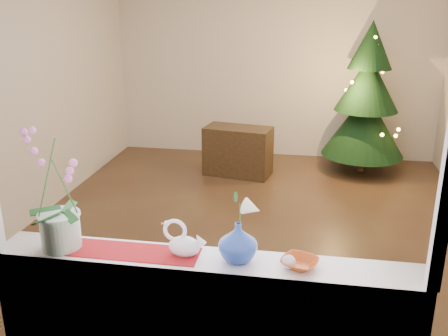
# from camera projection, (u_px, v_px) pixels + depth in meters

# --- Properties ---
(ground) EXTENTS (5.00, 5.00, 0.00)m
(ground) POSITION_uv_depth(u_px,v_px,m) (253.00, 225.00, 5.04)
(ground) COLOR #3A2217
(ground) RESTS_ON ground
(wall_back) EXTENTS (4.50, 0.10, 2.70)m
(wall_back) POSITION_uv_depth(u_px,v_px,m) (276.00, 61.00, 6.94)
(wall_back) COLOR beige
(wall_back) RESTS_ON ground
(wall_front) EXTENTS (4.50, 0.10, 2.70)m
(wall_front) POSITION_uv_depth(u_px,v_px,m) (197.00, 188.00, 2.28)
(wall_front) COLOR beige
(wall_front) RESTS_ON ground
(wall_left) EXTENTS (0.10, 5.00, 2.70)m
(wall_left) POSITION_uv_depth(u_px,v_px,m) (32.00, 86.00, 4.97)
(wall_left) COLOR beige
(wall_left) RESTS_ON ground
(windowsill) EXTENTS (2.20, 0.26, 0.04)m
(windowsill) POSITION_uv_depth(u_px,v_px,m) (204.00, 262.00, 2.54)
(windowsill) COLOR white
(windowsill) RESTS_ON window_apron
(window_frame) EXTENTS (2.22, 0.06, 1.60)m
(window_frame) POSITION_uv_depth(u_px,v_px,m) (197.00, 112.00, 2.19)
(window_frame) COLOR white
(window_frame) RESTS_ON windowsill
(runner) EXTENTS (0.70, 0.20, 0.01)m
(runner) POSITION_uv_depth(u_px,v_px,m) (133.00, 252.00, 2.59)
(runner) COLOR maroon
(runner) RESTS_ON windowsill
(orchid_pot) EXTENTS (0.26, 0.26, 0.65)m
(orchid_pot) POSITION_uv_depth(u_px,v_px,m) (56.00, 190.00, 2.54)
(orchid_pot) COLOR white
(orchid_pot) RESTS_ON windowsill
(swan) EXTENTS (0.24, 0.16, 0.19)m
(swan) POSITION_uv_depth(u_px,v_px,m) (184.00, 239.00, 2.53)
(swan) COLOR white
(swan) RESTS_ON windowsill
(blue_vase) EXTENTS (0.23, 0.23, 0.24)m
(blue_vase) POSITION_uv_depth(u_px,v_px,m) (238.00, 239.00, 2.48)
(blue_vase) COLOR navy
(blue_vase) RESTS_ON windowsill
(lily) EXTENTS (0.13, 0.07, 0.18)m
(lily) POSITION_uv_depth(u_px,v_px,m) (238.00, 201.00, 2.41)
(lily) COLOR silver
(lily) RESTS_ON blue_vase
(paperweight) EXTENTS (0.09, 0.09, 0.07)m
(paperweight) POSITION_uv_depth(u_px,v_px,m) (289.00, 262.00, 2.43)
(paperweight) COLOR silver
(paperweight) RESTS_ON windowsill
(amber_dish) EXTENTS (0.20, 0.20, 0.04)m
(amber_dish) POSITION_uv_depth(u_px,v_px,m) (300.00, 264.00, 2.45)
(amber_dish) COLOR #A23A10
(amber_dish) RESTS_ON windowsill
(xmas_tree) EXTENTS (1.34, 1.34, 1.93)m
(xmas_tree) POSITION_uv_depth(u_px,v_px,m) (366.00, 99.00, 6.36)
(xmas_tree) COLOR black
(xmas_tree) RESTS_ON ground
(side_table) EXTENTS (0.90, 0.56, 0.63)m
(side_table) POSITION_uv_depth(u_px,v_px,m) (238.00, 151.00, 6.42)
(side_table) COLOR black
(side_table) RESTS_ON ground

